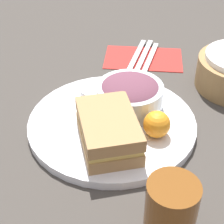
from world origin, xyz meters
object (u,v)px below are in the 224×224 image
at_px(spoon, 150,57).
at_px(plate, 112,124).
at_px(salad_bowl, 130,94).
at_px(fork, 136,56).
at_px(knife, 143,57).
at_px(sandwich, 111,130).
at_px(dressing_cup, 93,96).
at_px(drink_glass, 170,216).

bearing_deg(spoon, plate, 176.34).
relative_size(salad_bowl, fork, 0.78).
bearing_deg(knife, fork, 90.00).
relative_size(sandwich, dressing_cup, 3.28).
height_order(drink_glass, knife, drink_glass).
height_order(fork, spoon, same).
height_order(plate, drink_glass, drink_glass).
bearing_deg(drink_glass, spoon, -176.62).
bearing_deg(spoon, sandwich, 179.65).
bearing_deg(fork, salad_bowl, -170.27).
xyz_separation_m(plate, spoon, (-0.27, 0.07, -0.00)).
bearing_deg(salad_bowl, fork, 179.02).
height_order(sandwich, drink_glass, drink_glass).
bearing_deg(plate, spoon, 165.62).
bearing_deg(sandwich, dressing_cup, -158.70).
relative_size(sandwich, spoon, 1.09).
distance_m(salad_bowl, drink_glass, 0.30).
xyz_separation_m(drink_glass, spoon, (-0.52, -0.03, -0.05)).
bearing_deg(salad_bowl, plate, -32.66).
xyz_separation_m(plate, fork, (-0.28, 0.03, -0.00)).
relative_size(plate, fork, 1.90).
bearing_deg(drink_glass, sandwich, -151.99).
height_order(knife, spoon, same).
bearing_deg(spoon, salad_bowl, -179.19).
distance_m(plate, sandwich, 0.07).
xyz_separation_m(fork, spoon, (0.01, 0.04, 0.00)).
xyz_separation_m(sandwich, knife, (-0.34, 0.05, -0.04)).
bearing_deg(sandwich, spoon, 168.93).
height_order(dressing_cup, drink_glass, drink_glass).
bearing_deg(spoon, fork, 90.00).
relative_size(plate, sandwich, 1.94).
bearing_deg(salad_bowl, spoon, 170.09).
bearing_deg(salad_bowl, drink_glass, 13.38).
bearing_deg(dressing_cup, plate, 37.45).
relative_size(drink_glass, knife, 0.65).
distance_m(dressing_cup, spoon, 0.25).
height_order(plate, sandwich, sandwich).
relative_size(salad_bowl, knife, 0.74).
relative_size(dressing_cup, spoon, 0.33).
xyz_separation_m(plate, drink_glass, (0.25, 0.10, 0.05)).
bearing_deg(plate, dressing_cup, -142.55).
relative_size(dressing_cup, fork, 0.30).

